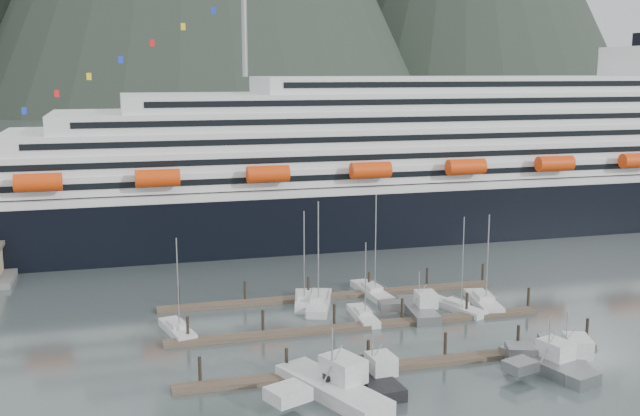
# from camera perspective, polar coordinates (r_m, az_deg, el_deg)

# --- Properties ---
(ground) EXTENTS (1600.00, 1600.00, 0.00)m
(ground) POSITION_cam_1_polar(r_m,az_deg,el_deg) (93.04, 6.61, -9.39)
(ground) COLOR #4F5D5C
(ground) RESTS_ON ground
(cruise_ship) EXTENTS (210.00, 30.40, 50.30)m
(cruise_ship) POSITION_cam_1_polar(r_m,az_deg,el_deg) (151.18, 9.56, 2.93)
(cruise_ship) COLOR black
(cruise_ship) RESTS_ON ground
(dock_near) EXTENTS (48.18, 2.28, 3.20)m
(dock_near) POSITION_cam_1_polar(r_m,az_deg,el_deg) (82.59, 5.98, -11.78)
(dock_near) COLOR #41362A
(dock_near) RESTS_ON ground
(dock_mid) EXTENTS (48.18, 2.28, 3.20)m
(dock_mid) POSITION_cam_1_polar(r_m,az_deg,el_deg) (94.02, 3.09, -8.92)
(dock_mid) COLOR #41362A
(dock_mid) RESTS_ON ground
(dock_far) EXTENTS (48.18, 2.28, 3.20)m
(dock_far) POSITION_cam_1_polar(r_m,az_deg,el_deg) (105.81, 0.87, -6.68)
(dock_far) COLOR #41362A
(dock_far) RESTS_ON ground
(sailboat_a) EXTENTS (4.18, 8.52, 12.42)m
(sailboat_a) POSITION_cam_1_polar(r_m,az_deg,el_deg) (93.63, -10.81, -9.12)
(sailboat_a) COLOR #B3B3B3
(sailboat_a) RESTS_ON ground
(sailboat_b) EXTENTS (6.21, 11.07, 15.13)m
(sailboat_b) POSITION_cam_1_polar(r_m,az_deg,el_deg) (101.88, -0.08, -7.28)
(sailboat_b) COLOR #B3B3B3
(sailboat_b) RESTS_ON ground
(sailboat_c) EXTENTS (2.61, 8.36, 10.63)m
(sailboat_c) POSITION_cam_1_polar(r_m,az_deg,el_deg) (97.16, 3.31, -8.23)
(sailboat_c) COLOR #B3B3B3
(sailboat_c) RESTS_ON ground
(sailboat_d) EXTENTS (5.46, 9.65, 13.17)m
(sailboat_d) POSITION_cam_1_polar(r_m,az_deg,el_deg) (102.09, 10.31, -7.44)
(sailboat_d) COLOR #B3B3B3
(sailboat_d) RESTS_ON ground
(sailboat_f) EXTENTS (4.62, 9.11, 13.54)m
(sailboat_f) POSITION_cam_1_polar(r_m,az_deg,el_deg) (102.93, -1.20, -7.11)
(sailboat_f) COLOR #B3B3B3
(sailboat_f) RESTS_ON ground
(sailboat_g) EXTENTS (3.37, 10.46, 15.09)m
(sailboat_g) POSITION_cam_1_polar(r_m,az_deg,el_deg) (107.22, 3.98, -6.40)
(sailboat_g) COLOR #B3B3B3
(sailboat_g) RESTS_ON ground
(sailboat_h) EXTENTS (4.39, 9.99, 13.28)m
(sailboat_h) POSITION_cam_1_polar(r_m,az_deg,el_deg) (104.74, 12.35, -7.04)
(sailboat_h) COLOR #B3B3B3
(sailboat_h) RESTS_ON ground
(trawler_a) EXTENTS (11.71, 14.43, 7.74)m
(trawler_a) POSITION_cam_1_polar(r_m,az_deg,el_deg) (75.19, 0.83, -13.50)
(trawler_a) COLOR #B3B3B3
(trawler_a) RESTS_ON ground
(trawler_b) EXTENTS (7.75, 10.16, 6.43)m
(trawler_b) POSITION_cam_1_polar(r_m,az_deg,el_deg) (77.96, 3.90, -12.71)
(trawler_b) COLOR black
(trawler_b) RESTS_ON ground
(trawler_c) EXTENTS (9.98, 12.98, 6.40)m
(trawler_c) POSITION_cam_1_polar(r_m,az_deg,el_deg) (87.09, 18.08, -10.68)
(trawler_c) COLOR gray
(trawler_c) RESTS_ON ground
(trawler_d) EXTENTS (9.09, 11.56, 6.57)m
(trawler_d) POSITION_cam_1_polar(r_m,az_deg,el_deg) (84.54, 16.91, -11.26)
(trawler_d) COLOR gray
(trawler_d) RESTS_ON ground
(trawler_e) EXTENTS (7.72, 10.12, 6.35)m
(trawler_e) POSITION_cam_1_polar(r_m,az_deg,el_deg) (99.29, 7.45, -7.61)
(trawler_e) COLOR gray
(trawler_e) RESTS_ON ground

